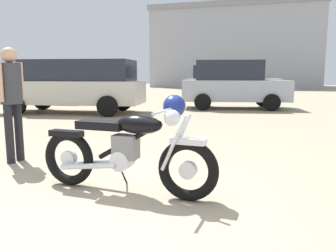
{
  "coord_description": "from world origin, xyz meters",
  "views": [
    {
      "loc": [
        1.42,
        -3.0,
        1.28
      ],
      "look_at": [
        0.2,
        1.13,
        0.62
      ],
      "focal_mm": 36.32,
      "sensor_mm": 36.0,
      "label": 1
    }
  ],
  "objects_px": {
    "vintage_motorcycle": "(130,148)",
    "dark_sedan_left": "(231,81)",
    "bystander": "(11,93)",
    "blue_hatchback_right": "(55,84)",
    "white_estate_far": "(233,84)",
    "pale_sedan_back": "(75,85)"
  },
  "relations": [
    {
      "from": "pale_sedan_back",
      "to": "blue_hatchback_right",
      "type": "height_order",
      "value": "pale_sedan_back"
    },
    {
      "from": "bystander",
      "to": "pale_sedan_back",
      "type": "distance_m",
      "value": 6.48
    },
    {
      "from": "pale_sedan_back",
      "to": "vintage_motorcycle",
      "type": "bearing_deg",
      "value": 116.54
    },
    {
      "from": "vintage_motorcycle",
      "to": "dark_sedan_left",
      "type": "bearing_deg",
      "value": 95.68
    },
    {
      "from": "pale_sedan_back",
      "to": "dark_sedan_left",
      "type": "height_order",
      "value": "same"
    },
    {
      "from": "white_estate_far",
      "to": "dark_sedan_left",
      "type": "height_order",
      "value": "white_estate_far"
    },
    {
      "from": "bystander",
      "to": "vintage_motorcycle",
      "type": "bearing_deg",
      "value": -14.61
    },
    {
      "from": "white_estate_far",
      "to": "dark_sedan_left",
      "type": "bearing_deg",
      "value": 85.47
    },
    {
      "from": "blue_hatchback_right",
      "to": "dark_sedan_left",
      "type": "height_order",
      "value": "dark_sedan_left"
    },
    {
      "from": "bystander",
      "to": "blue_hatchback_right",
      "type": "xyz_separation_m",
      "value": [
        -5.82,
        9.42,
        -0.18
      ]
    },
    {
      "from": "blue_hatchback_right",
      "to": "dark_sedan_left",
      "type": "bearing_deg",
      "value": 27.25
    },
    {
      "from": "vintage_motorcycle",
      "to": "dark_sedan_left",
      "type": "xyz_separation_m",
      "value": [
        -0.51,
        14.97,
        0.45
      ]
    },
    {
      "from": "vintage_motorcycle",
      "to": "dark_sedan_left",
      "type": "height_order",
      "value": "dark_sedan_left"
    },
    {
      "from": "pale_sedan_back",
      "to": "blue_hatchback_right",
      "type": "xyz_separation_m",
      "value": [
        -3.19,
        3.5,
        -0.1
      ]
    },
    {
      "from": "pale_sedan_back",
      "to": "bystander",
      "type": "bearing_deg",
      "value": 104.89
    },
    {
      "from": "blue_hatchback_right",
      "to": "bystander",
      "type": "bearing_deg",
      "value": -63.95
    },
    {
      "from": "white_estate_far",
      "to": "blue_hatchback_right",
      "type": "bearing_deg",
      "value": 165.14
    },
    {
      "from": "vintage_motorcycle",
      "to": "bystander",
      "type": "bearing_deg",
      "value": 164.78
    },
    {
      "from": "bystander",
      "to": "dark_sedan_left",
      "type": "distance_m",
      "value": 14.33
    },
    {
      "from": "pale_sedan_back",
      "to": "dark_sedan_left",
      "type": "distance_m",
      "value": 9.34
    },
    {
      "from": "pale_sedan_back",
      "to": "dark_sedan_left",
      "type": "relative_size",
      "value": 1.01
    },
    {
      "from": "vintage_motorcycle",
      "to": "blue_hatchback_right",
      "type": "distance_m",
      "value": 12.9
    }
  ]
}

